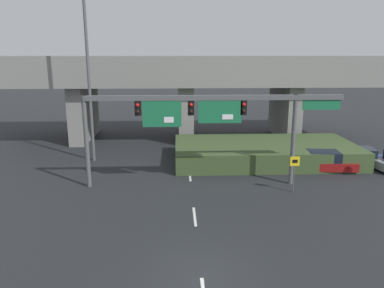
% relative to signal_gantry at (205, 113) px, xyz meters
% --- Properties ---
extents(ground_plane, '(160.00, 160.00, 0.00)m').
position_rel_signal_gantry_xyz_m(ground_plane, '(-0.92, -10.32, -4.87)').
color(ground_plane, black).
extents(lane_markings, '(0.14, 29.85, 0.01)m').
position_rel_signal_gantry_xyz_m(lane_markings, '(-0.92, 1.97, -4.87)').
color(lane_markings, silver).
rests_on(lane_markings, ground).
extents(signal_gantry, '(16.59, 0.44, 5.98)m').
position_rel_signal_gantry_xyz_m(signal_gantry, '(0.00, 0.00, 0.00)').
color(signal_gantry, '#515456').
rests_on(signal_gantry, ground).
extents(speed_limit_sign, '(0.60, 0.11, 2.41)m').
position_rel_signal_gantry_xyz_m(speed_limit_sign, '(5.45, -1.59, -3.30)').
color(speed_limit_sign, '#4C4C4C').
rests_on(speed_limit_sign, ground).
extents(highway_light_pole_near, '(0.70, 0.36, 16.10)m').
position_rel_signal_gantry_xyz_m(highway_light_pole_near, '(-8.63, 6.25, 3.56)').
color(highway_light_pole_near, '#515456').
rests_on(highway_light_pole_near, ground).
extents(overpass_bridge, '(36.21, 9.40, 8.30)m').
position_rel_signal_gantry_xyz_m(overpass_bridge, '(-0.92, 14.38, 0.83)').
color(overpass_bridge, gray).
rests_on(overpass_bridge, ground).
extents(grass_embankment, '(14.43, 7.24, 1.46)m').
position_rel_signal_gantry_xyz_m(grass_embankment, '(5.27, 5.52, -4.14)').
color(grass_embankment, '#384C28').
rests_on(grass_embankment, ground).
extents(parked_sedan_near_right, '(4.47, 2.20, 1.48)m').
position_rel_signal_gantry_xyz_m(parked_sedan_near_right, '(9.16, 2.75, -4.19)').
color(parked_sedan_near_right, maroon).
rests_on(parked_sedan_near_right, ground).
extents(parked_sedan_mid_right, '(4.86, 2.38, 1.43)m').
position_rel_signal_gantry_xyz_m(parked_sedan_mid_right, '(12.25, 3.83, -4.21)').
color(parked_sedan_mid_right, navy).
rests_on(parked_sedan_mid_right, ground).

